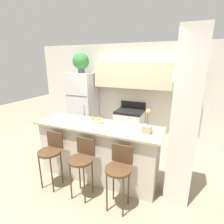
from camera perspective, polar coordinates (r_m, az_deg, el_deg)
name	(u,v)px	position (r m, az deg, el deg)	size (l,w,h in m)	color
ground_plane	(98,176)	(3.57, -4.46, -19.98)	(14.00, 14.00, 0.00)	gray
wall_back	(135,87)	(4.62, 7.54, 8.08)	(5.60, 0.38, 2.55)	silver
pillar_right	(184,122)	(2.68, 22.47, -3.09)	(0.38, 0.32, 2.55)	silver
counter_bar	(98,151)	(3.29, -4.66, -12.59)	(2.28, 0.69, 1.04)	beige
refrigerator	(83,105)	(5.04, -9.45, 2.19)	(0.70, 0.63, 1.81)	silver
stove_range	(129,127)	(4.61, 5.69, -4.77)	(0.67, 0.63, 1.07)	white
bar_stool_left	(51,152)	(3.19, -19.29, -12.22)	(0.38, 0.38, 0.95)	#4C331E
bar_stool_mid	(82,160)	(2.85, -9.71, -15.11)	(0.38, 0.38, 0.95)	#4C331E
bar_stool_right	(119,169)	(2.61, 2.36, -18.08)	(0.38, 0.38, 0.95)	#4C331E
potted_plant_on_fridge	(81,62)	(4.89, -10.12, 15.90)	(0.43, 0.43, 0.52)	#4C4C51
orchid_vase	(147,127)	(2.76, 11.39, -4.73)	(0.14, 0.14, 0.38)	tan
fruit_bowl	(96,121)	(3.17, -5.29, -2.90)	(0.28, 0.28, 0.12)	silver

